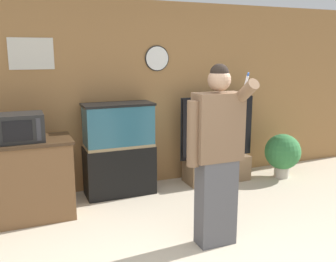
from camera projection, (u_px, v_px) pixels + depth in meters
wall_back_paneled at (105, 97)px, 5.13m from camera, size 10.00×0.08×2.60m
counter_island at (9, 181)px, 4.24m from camera, size 1.42×0.62×0.93m
microwave at (21, 127)px, 4.13m from camera, size 0.48×0.40×0.31m
aquarium_on_stand at (119, 149)px, 5.02m from camera, size 0.93×0.43×1.25m
tv_on_stand at (217, 157)px, 5.59m from camera, size 1.17×0.40×1.28m
person_standing at (216, 154)px, 3.62m from camera, size 0.57×0.43×1.80m
potted_plant at (283, 153)px, 5.73m from camera, size 0.54×0.54×0.68m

